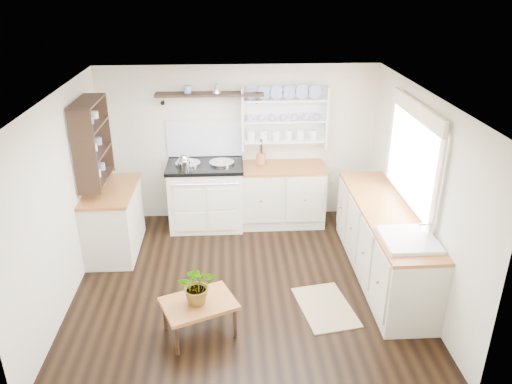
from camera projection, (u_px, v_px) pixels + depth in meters
floor at (244, 283)px, 6.07m from camera, size 4.00×3.80×0.01m
wall_back at (239, 144)px, 7.33m from camera, size 4.00×0.02×2.30m
wall_right at (418, 193)px, 5.70m from camera, size 0.02×3.80×2.30m
wall_left at (62, 202)px, 5.49m from camera, size 0.02×3.80×2.30m
ceiling at (242, 96)px, 5.13m from camera, size 4.00×3.80×0.01m
window at (414, 155)px, 5.67m from camera, size 0.08×1.55×1.22m
aga_cooker at (206, 195)px, 7.27m from camera, size 1.08×0.75×1.00m
back_cabinets at (281, 194)px, 7.37m from camera, size 1.27×0.63×0.90m
right_cabinets at (383, 242)px, 6.06m from camera, size 0.62×2.43×0.90m
belfast_sink at (408, 249)px, 5.24m from camera, size 0.55×0.60×0.45m
left_cabinets at (114, 219)px, 6.61m from camera, size 0.62×1.13×0.90m
plate_rack at (284, 117)px, 7.17m from camera, size 1.20×0.22×0.90m
high_shelf at (210, 95)px, 6.89m from camera, size 1.50×0.29×0.16m
left_shelving at (92, 141)px, 6.16m from camera, size 0.28×0.80×1.05m
kettle at (184, 162)px, 6.92m from camera, size 0.18×0.18×0.23m
utensil_crock at (261, 159)px, 7.21m from camera, size 0.13×0.13×0.15m
center_table at (199, 306)px, 5.09m from camera, size 0.86×0.75×0.39m
potted_plant at (198, 285)px, 4.99m from camera, size 0.40×0.35×0.42m
floor_rug at (325, 307)px, 5.62m from camera, size 0.69×0.93×0.02m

